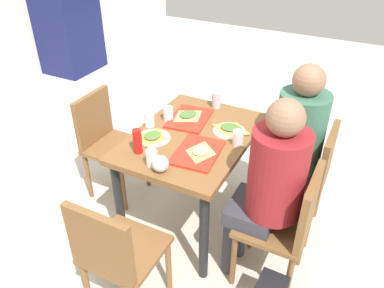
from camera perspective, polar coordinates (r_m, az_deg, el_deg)
ground_plane at (r=3.03m, az=0.00°, el=-10.76°), size 10.00×10.00×0.02m
main_table at (r=2.63m, az=0.00°, el=-0.68°), size 1.03×0.75×0.74m
chair_near_left at (r=2.33m, az=14.11°, el=-11.17°), size 0.40×0.40×0.85m
chair_near_right at (r=2.73m, az=16.92°, el=-4.22°), size 0.40×0.40×0.85m
chair_far_side at (r=3.06m, az=-12.73°, el=0.91°), size 0.40×0.40×0.85m
chair_left_end at (r=2.14m, az=-11.40°, el=-15.57°), size 0.40×0.40×0.85m
person_in_red at (r=2.19m, az=11.44°, el=-5.51°), size 0.32×0.42×1.26m
person_in_brown_jacket at (r=2.61m, az=14.81°, el=0.89°), size 0.32×0.42×1.26m
tray_red_near at (r=2.38m, az=0.83°, el=-1.24°), size 0.38×0.29×0.02m
tray_red_far at (r=2.75m, az=-0.37°, el=3.84°), size 0.39×0.31×0.02m
paper_plate_center at (r=2.54m, az=-5.72°, el=0.92°), size 0.22×0.22×0.01m
paper_plate_near_edge at (r=2.62m, az=5.55°, el=1.96°), size 0.22×0.22×0.01m
pizza_slice_a at (r=2.36m, az=1.31°, el=-1.03°), size 0.21×0.18×0.02m
pizza_slice_b at (r=2.76m, az=-0.60°, el=4.35°), size 0.23×0.22×0.02m
pizza_slice_c at (r=2.54m, az=-5.88°, el=1.19°), size 0.20×0.18×0.02m
pizza_slice_d at (r=2.62m, az=5.80°, el=2.37°), size 0.16×0.21×0.02m
plastic_cup_a at (r=2.66m, az=-6.36°, el=3.65°), size 0.07×0.07×0.10m
plastic_cup_b at (r=2.46m, az=6.88°, el=0.88°), size 0.07×0.07×0.10m
plastic_cup_c at (r=2.27m, az=-6.01°, el=-2.09°), size 0.07×0.07×0.10m
plastic_cup_d at (r=2.72m, az=-3.57°, el=4.50°), size 0.07×0.07×0.10m
soda_can at (r=2.89m, az=3.64°, el=6.56°), size 0.07×0.07×0.12m
condiment_bottle at (r=2.37m, az=-8.11°, el=0.41°), size 0.06×0.06×0.16m
foil_bundle at (r=2.22m, az=-4.73°, el=-2.94°), size 0.10×0.10×0.10m
drink_fridge at (r=5.57m, az=-18.55°, el=19.70°), size 0.70×0.60×1.90m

